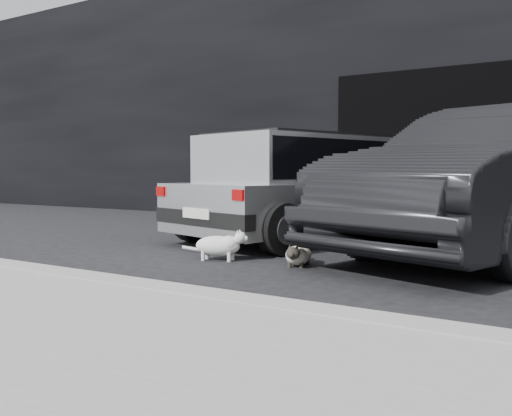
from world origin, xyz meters
The scene contains 9 objects.
ground centered at (0.00, 0.00, 0.00)m, with size 80.00×80.00×0.00m, color black.
building_facade centered at (1.00, 6.00, 2.50)m, with size 34.00×4.00×5.00m, color black.
garage_opening centered at (1.00, 3.99, 1.30)m, with size 4.00×0.10×2.60m, color black.
curb centered at (1.00, -2.60, 0.06)m, with size 18.00×0.25×0.12m, color gray.
sidewalk centered at (1.00, -3.80, 0.06)m, with size 18.00×2.20×0.11m, color gray.
silver_hatchback centered at (-0.19, 1.15, 0.76)m, with size 2.65×4.07×1.38m.
second_car centered at (2.30, 1.10, 0.83)m, with size 1.75×5.02×1.65m, color black.
cat_siamese centered at (0.74, -0.77, 0.11)m, with size 0.34×0.66×0.24m.
cat_white centered at (-0.09, -0.89, 0.16)m, with size 0.67×0.36×0.33m.
Camera 1 is at (3.33, -5.56, 0.92)m, focal length 40.00 mm.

